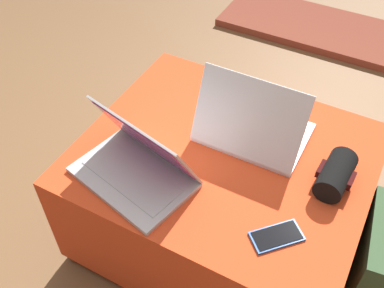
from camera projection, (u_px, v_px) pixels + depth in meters
ground_plane at (219, 233)px, 1.80m from camera, size 14.00×14.00×0.00m
ottoman at (222, 197)px, 1.63m from camera, size 0.93×0.79×0.47m
laptop_near at (137, 165)px, 1.36m from camera, size 0.40×0.32×0.23m
laptop_far at (252, 127)px, 1.47m from camera, size 0.35×0.26×0.25m
cell_phone at (277, 236)px, 1.24m from camera, size 0.15×0.15×0.01m
wrist_brace at (336, 175)px, 1.34m from camera, size 0.11×0.17×0.09m
fireplace_hearth at (334, 32)px, 2.78m from camera, size 1.40×0.50×0.04m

